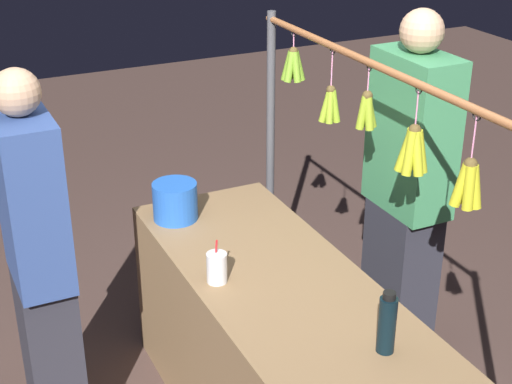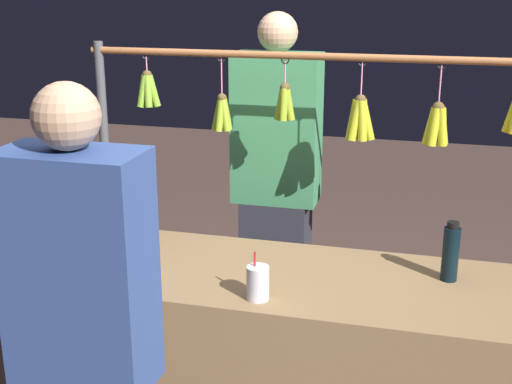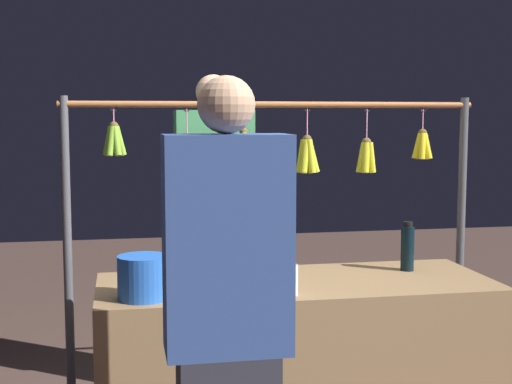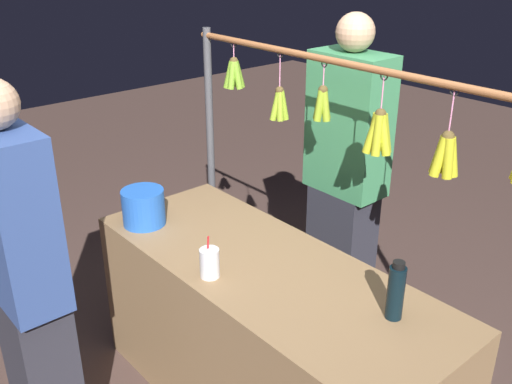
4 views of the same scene
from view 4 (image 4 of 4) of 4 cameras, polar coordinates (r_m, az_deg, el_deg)
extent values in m
cube|color=olive|center=(2.75, 0.99, -14.48)|extent=(1.78, 0.68, 0.81)
cylinder|color=#4C4C51|center=(3.51, -4.43, 2.37)|extent=(0.04, 0.04, 1.65)
cylinder|color=#9E6038|center=(2.55, 9.43, 12.24)|extent=(2.14, 0.03, 0.03)
torus|color=black|center=(2.27, 18.96, 9.39)|extent=(0.04, 0.01, 0.04)
cylinder|color=pink|center=(2.30, 18.66, 7.23)|extent=(0.01, 0.01, 0.18)
sphere|color=brown|center=(2.32, 18.38, 5.17)|extent=(0.05, 0.05, 0.05)
cylinder|color=gold|center=(2.36, 17.60, 3.49)|extent=(0.07, 0.04, 0.16)
cylinder|color=gold|center=(2.33, 17.63, 3.31)|extent=(0.05, 0.07, 0.17)
cylinder|color=gold|center=(2.33, 18.40, 3.14)|extent=(0.06, 0.05, 0.16)
cylinder|color=gold|center=(2.35, 18.71, 3.27)|extent=(0.06, 0.05, 0.16)
cylinder|color=gold|center=(2.37, 18.22, 3.53)|extent=(0.05, 0.06, 0.16)
torus|color=black|center=(2.45, 12.49, 11.09)|extent=(0.04, 0.01, 0.04)
cylinder|color=pink|center=(2.47, 12.32, 9.26)|extent=(0.01, 0.01, 0.16)
sphere|color=brown|center=(2.49, 12.16, 7.50)|extent=(0.05, 0.05, 0.05)
cylinder|color=gold|center=(2.53, 11.47, 5.78)|extent=(0.06, 0.04, 0.18)
cylinder|color=gold|center=(2.50, 11.37, 5.62)|extent=(0.06, 0.07, 0.18)
cylinder|color=gold|center=(2.49, 11.88, 5.44)|extent=(0.05, 0.06, 0.18)
cylinder|color=gold|center=(2.49, 12.48, 5.46)|extent=(0.08, 0.04, 0.18)
cylinder|color=gold|center=(2.52, 12.60, 5.64)|extent=(0.06, 0.06, 0.18)
cylinder|color=gold|center=(2.54, 12.06, 5.81)|extent=(0.05, 0.06, 0.18)
torus|color=black|center=(2.65, 6.73, 12.47)|extent=(0.04, 0.01, 0.04)
cylinder|color=pink|center=(2.67, 6.67, 11.17)|extent=(0.01, 0.01, 0.12)
sphere|color=brown|center=(2.68, 6.61, 9.93)|extent=(0.04, 0.04, 0.04)
cylinder|color=#91AE28|center=(2.71, 6.25, 8.54)|extent=(0.06, 0.04, 0.15)
cylinder|color=#91AE28|center=(2.69, 6.27, 8.42)|extent=(0.04, 0.06, 0.15)
cylinder|color=#91AE28|center=(2.69, 6.82, 8.40)|extent=(0.06, 0.04, 0.15)
cylinder|color=#91AE28|center=(2.71, 6.79, 8.53)|extent=(0.04, 0.07, 0.15)
torus|color=black|center=(2.85, 2.40, 13.42)|extent=(0.04, 0.01, 0.04)
cylinder|color=pink|center=(2.87, 2.36, 11.66)|extent=(0.01, 0.01, 0.18)
sphere|color=brown|center=(2.89, 2.34, 9.96)|extent=(0.04, 0.04, 0.04)
cylinder|color=#8DAC28|center=(2.92, 2.05, 8.62)|extent=(0.06, 0.03, 0.15)
cylinder|color=#8DAC28|center=(2.90, 1.98, 8.49)|extent=(0.04, 0.07, 0.15)
cylinder|color=#8DAC28|center=(2.89, 2.37, 8.43)|extent=(0.06, 0.05, 0.15)
cylinder|color=#8DAC28|center=(2.91, 2.70, 8.52)|extent=(0.05, 0.05, 0.15)
cylinder|color=#8DAC28|center=(2.93, 2.49, 8.63)|extent=(0.04, 0.06, 0.15)
torus|color=black|center=(3.12, -2.22, 14.34)|extent=(0.04, 0.01, 0.04)
cylinder|color=pink|center=(3.12, -2.20, 13.53)|extent=(0.01, 0.01, 0.09)
sphere|color=brown|center=(3.13, -2.19, 12.75)|extent=(0.04, 0.04, 0.04)
cylinder|color=#74A42B|center=(3.17, -2.42, 11.54)|extent=(0.06, 0.04, 0.15)
cylinder|color=#74A42B|center=(3.15, -2.64, 11.44)|extent=(0.05, 0.06, 0.15)
cylinder|color=#74A42B|center=(3.13, -2.38, 11.36)|extent=(0.05, 0.07, 0.15)
cylinder|color=#74A42B|center=(3.13, -1.84, 11.39)|extent=(0.07, 0.04, 0.15)
cylinder|color=#74A42B|center=(3.15, -1.71, 11.49)|extent=(0.05, 0.07, 0.15)
cylinder|color=#74A42B|center=(3.17, -2.01, 11.56)|extent=(0.05, 0.06, 0.15)
cylinder|color=black|center=(2.22, 13.57, -9.63)|extent=(0.06, 0.06, 0.21)
cylinder|color=black|center=(2.15, 13.88, -6.98)|extent=(0.05, 0.05, 0.02)
cylinder|color=blue|center=(2.88, -11.01, -1.47)|extent=(0.21, 0.21, 0.18)
cylinder|color=silver|center=(2.42, -4.59, -6.97)|extent=(0.08, 0.08, 0.13)
cylinder|color=red|center=(2.42, -4.79, -6.31)|extent=(0.01, 0.02, 0.18)
cube|color=#2D2D38|center=(3.38, 8.26, -6.30)|extent=(0.34, 0.23, 0.84)
cube|color=#3F8C59|center=(3.06, 9.14, 6.59)|extent=(0.42, 0.23, 0.74)
sphere|color=tan|center=(2.96, 9.75, 15.24)|extent=(0.19, 0.19, 0.19)
cube|color=#2D2D38|center=(2.73, -20.10, -16.69)|extent=(0.32, 0.22, 0.80)
cube|color=#334C8C|center=(2.34, -22.68, -2.52)|extent=(0.40, 0.22, 0.70)
camera|label=1|loc=(0.86, 130.06, 7.58)|focal=54.09mm
camera|label=2|loc=(1.52, -80.83, -3.51)|focal=48.50mm
camera|label=3|loc=(2.94, -72.23, -4.33)|focal=50.01mm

